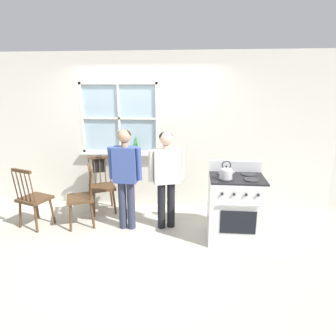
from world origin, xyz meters
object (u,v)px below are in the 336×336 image
(chair_near_wall, at_px, (34,199))
(person_teen_center, at_px, (166,171))
(stove, at_px, (235,207))
(chair_by_window, at_px, (102,187))
(kettle, at_px, (226,172))
(handbag, at_px, (99,164))
(chair_center_cluster, at_px, (82,198))
(potted_plant, at_px, (136,148))
(person_elderly_left, at_px, (126,171))

(chair_near_wall, relative_size, person_teen_center, 0.64)
(stove, bearing_deg, chair_by_window, 160.71)
(person_teen_center, bearing_deg, kettle, -43.51)
(stove, relative_size, handbag, 3.53)
(stove, distance_m, kettle, 0.59)
(chair_near_wall, bearing_deg, kettle, -164.13)
(chair_center_cluster, bearing_deg, person_teen_center, 69.52)
(kettle, distance_m, potted_plant, 1.92)
(chair_near_wall, xyz_separation_m, person_teen_center, (2.04, 0.16, 0.46))
(chair_by_window, bearing_deg, handbag, 90.00)
(potted_plant, bearing_deg, stove, -34.07)
(chair_near_wall, height_order, chair_center_cluster, same)
(chair_near_wall, bearing_deg, chair_by_window, -122.25)
(chair_near_wall, relative_size, chair_center_cluster, 1.00)
(chair_near_wall, bearing_deg, chair_center_cluster, -150.68)
(person_elderly_left, bearing_deg, chair_near_wall, -174.19)
(person_teen_center, relative_size, potted_plant, 4.21)
(chair_near_wall, height_order, handbag, same)
(person_elderly_left, bearing_deg, handbag, 132.76)
(chair_by_window, height_order, person_teen_center, person_teen_center)
(chair_by_window, distance_m, chair_near_wall, 1.10)
(handbag, bearing_deg, kettle, -27.66)
(chair_center_cluster, height_order, handbag, same)
(handbag, bearing_deg, chair_center_cluster, -93.85)
(chair_center_cluster, xyz_separation_m, person_elderly_left, (0.72, -0.05, 0.47))
(person_elderly_left, distance_m, kettle, 1.47)
(person_elderly_left, relative_size, person_teen_center, 1.02)
(person_elderly_left, relative_size, stove, 1.42)
(person_elderly_left, relative_size, handbag, 5.00)
(person_elderly_left, bearing_deg, chair_center_cluster, 179.52)
(kettle, bearing_deg, chair_near_wall, 175.51)
(handbag, bearing_deg, chair_near_wall, -131.31)
(kettle, bearing_deg, handbag, 152.34)
(person_elderly_left, bearing_deg, kettle, -8.48)
(chair_center_cluster, xyz_separation_m, potted_plant, (0.70, 0.90, 0.63))
(handbag, bearing_deg, person_teen_center, -29.72)
(kettle, bearing_deg, chair_center_cluster, 171.06)
(chair_near_wall, relative_size, potted_plant, 2.70)
(chair_center_cluster, distance_m, potted_plant, 1.30)
(potted_plant, distance_m, handbag, 0.72)
(chair_center_cluster, distance_m, kettle, 2.26)
(chair_by_window, xyz_separation_m, person_elderly_left, (0.57, -0.60, 0.47))
(chair_by_window, relative_size, stove, 0.89)
(kettle, bearing_deg, person_teen_center, 155.60)
(chair_by_window, height_order, potted_plant, potted_plant)
(chair_near_wall, xyz_separation_m, handbag, (0.77, 0.88, 0.34))
(person_teen_center, bearing_deg, chair_center_cluster, 162.68)
(chair_by_window, bearing_deg, chair_center_cluster, -130.69)
(person_elderly_left, xyz_separation_m, kettle, (1.44, -0.29, 0.11))
(stove, xyz_separation_m, potted_plant, (-1.63, 1.11, 0.60))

